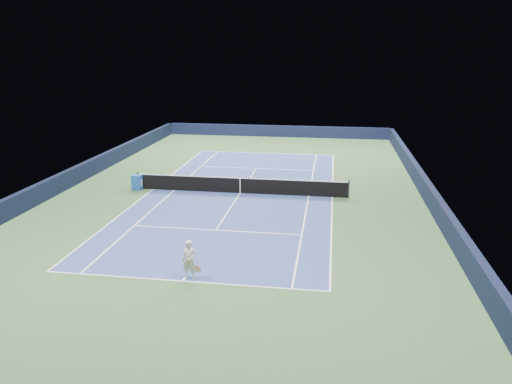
# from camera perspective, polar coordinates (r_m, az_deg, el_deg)

# --- Properties ---
(ground) EXTENTS (40.00, 40.00, 0.00)m
(ground) POSITION_cam_1_polar(r_m,az_deg,el_deg) (30.00, -1.82, -0.13)
(ground) COLOR #30512C
(ground) RESTS_ON ground
(wall_far) EXTENTS (22.00, 0.35, 1.10)m
(wall_far) POSITION_cam_1_polar(r_m,az_deg,el_deg) (49.05, 2.43, 6.97)
(wall_far) COLOR black
(wall_far) RESTS_ON ground
(wall_right) EXTENTS (0.35, 40.00, 1.10)m
(wall_right) POSITION_cam_1_polar(r_m,az_deg,el_deg) (29.88, 19.03, -0.00)
(wall_right) COLOR black
(wall_right) RESTS_ON ground
(wall_left) EXTENTS (0.35, 40.00, 1.10)m
(wall_left) POSITION_cam_1_polar(r_m,az_deg,el_deg) (33.52, -20.35, 1.58)
(wall_left) COLOR black
(wall_left) RESTS_ON ground
(court_surface) EXTENTS (10.97, 23.77, 0.01)m
(court_surface) POSITION_cam_1_polar(r_m,az_deg,el_deg) (30.00, -1.82, -0.13)
(court_surface) COLOR navy
(court_surface) RESTS_ON ground
(baseline_far) EXTENTS (10.97, 0.08, 0.00)m
(baseline_far) POSITION_cam_1_polar(r_m,az_deg,el_deg) (41.39, 1.19, 4.48)
(baseline_far) COLOR white
(baseline_far) RESTS_ON ground
(baseline_near) EXTENTS (10.97, 0.08, 0.00)m
(baseline_near) POSITION_cam_1_polar(r_m,az_deg,el_deg) (19.20, -8.40, -10.05)
(baseline_near) COLOR white
(baseline_near) RESTS_ON ground
(sideline_doubles_right) EXTENTS (0.08, 23.77, 0.00)m
(sideline_doubles_right) POSITION_cam_1_polar(r_m,az_deg,el_deg) (29.52, 8.71, -0.57)
(sideline_doubles_right) COLOR white
(sideline_doubles_right) RESTS_ON ground
(sideline_doubles_left) EXTENTS (0.08, 23.77, 0.00)m
(sideline_doubles_left) POSITION_cam_1_polar(r_m,az_deg,el_deg) (31.44, -11.70, 0.32)
(sideline_doubles_left) COLOR white
(sideline_doubles_left) RESTS_ON ground
(sideline_singles_right) EXTENTS (0.08, 23.77, 0.00)m
(sideline_singles_right) POSITION_cam_1_polar(r_m,az_deg,el_deg) (29.55, 6.05, -0.46)
(sideline_singles_right) COLOR white
(sideline_singles_right) RESTS_ON ground
(sideline_singles_left) EXTENTS (0.08, 23.77, 0.00)m
(sideline_singles_left) POSITION_cam_1_polar(r_m,az_deg,el_deg) (30.99, -9.32, 0.21)
(sideline_singles_left) COLOR white
(sideline_singles_left) RESTS_ON ground
(service_line_far) EXTENTS (8.23, 0.08, 0.00)m
(service_line_far) POSITION_cam_1_polar(r_m,az_deg,el_deg) (36.10, 0.03, 2.72)
(service_line_far) COLOR white
(service_line_far) RESTS_ON ground
(service_line_near) EXTENTS (8.23, 0.08, 0.00)m
(service_line_near) POSITION_cam_1_polar(r_m,az_deg,el_deg) (24.06, -4.61, -4.37)
(service_line_near) COLOR white
(service_line_near) RESTS_ON ground
(center_service_line) EXTENTS (0.08, 12.80, 0.00)m
(center_service_line) POSITION_cam_1_polar(r_m,az_deg,el_deg) (30.00, -1.82, -0.11)
(center_service_line) COLOR white
(center_service_line) RESTS_ON ground
(center_mark_far) EXTENTS (0.08, 0.30, 0.00)m
(center_mark_far) POSITION_cam_1_polar(r_m,az_deg,el_deg) (41.25, 1.16, 4.43)
(center_mark_far) COLOR white
(center_mark_far) RESTS_ON ground
(center_mark_near) EXTENTS (0.08, 0.30, 0.00)m
(center_mark_near) POSITION_cam_1_polar(r_m,az_deg,el_deg) (19.33, -8.27, -9.85)
(center_mark_near) COLOR white
(center_mark_near) RESTS_ON ground
(tennis_net) EXTENTS (12.90, 0.10, 1.07)m
(tennis_net) POSITION_cam_1_polar(r_m,az_deg,el_deg) (29.86, -1.83, 0.80)
(tennis_net) COLOR black
(tennis_net) RESTS_ON ground
(sponsor_cube) EXTENTS (0.63, 0.56, 0.93)m
(sponsor_cube) POSITION_cam_1_polar(r_m,az_deg,el_deg) (31.48, -13.41, 1.09)
(sponsor_cube) COLOR #1C4CA8
(sponsor_cube) RESTS_ON ground
(tennis_player) EXTENTS (0.74, 1.22, 2.80)m
(tennis_player) POSITION_cam_1_polar(r_m,az_deg,el_deg) (19.04, -7.61, -7.73)
(tennis_player) COLOR silver
(tennis_player) RESTS_ON ground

